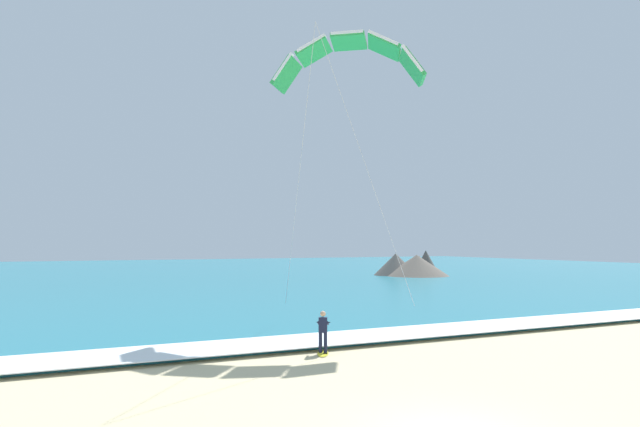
# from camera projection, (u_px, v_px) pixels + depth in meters

# --- Properties ---
(sea) EXTENTS (200.00, 120.00, 0.20)m
(sea) POSITION_uv_depth(u_px,v_px,m) (126.00, 274.00, 76.66)
(sea) COLOR teal
(sea) RESTS_ON ground
(surf_foam) EXTENTS (200.00, 3.18, 0.04)m
(surf_foam) POSITION_uv_depth(u_px,v_px,m) (275.00, 343.00, 23.26)
(surf_foam) COLOR white
(surf_foam) RESTS_ON sea
(surfboard) EXTENTS (1.05, 1.44, 0.09)m
(surfboard) POSITION_uv_depth(u_px,v_px,m) (323.00, 353.00, 22.05)
(surfboard) COLOR yellow
(surfboard) RESTS_ON ground
(kitesurfer) EXTENTS (0.67, 0.67, 1.69)m
(kitesurfer) POSITION_uv_depth(u_px,v_px,m) (323.00, 330.00, 22.11)
(kitesurfer) COLOR #191E38
(kitesurfer) RESTS_ON ground
(kite_primary) EXTENTS (7.88, 8.18, 14.36)m
(kite_primary) POSITION_uv_depth(u_px,v_px,m) (348.00, 56.00, 29.70)
(kite_primary) COLOR green
(headland_right) EXTENTS (10.04, 9.87, 3.39)m
(headland_right) POSITION_uv_depth(u_px,v_px,m) (414.00, 266.00, 71.93)
(headland_right) COLOR #56514C
(headland_right) RESTS_ON ground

